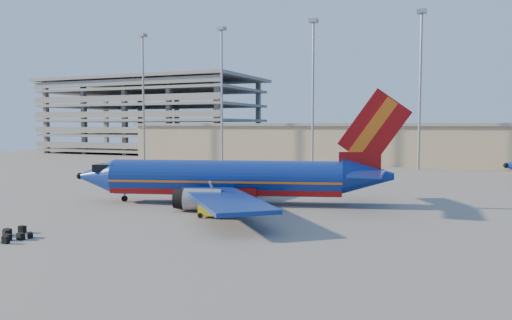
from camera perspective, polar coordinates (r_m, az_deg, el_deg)
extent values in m
plane|color=slate|center=(54.56, -2.52, -4.52)|extent=(220.00, 220.00, 0.00)
cube|color=tan|center=(107.52, 16.03, 1.67)|extent=(120.00, 15.00, 8.00)
cube|color=slate|center=(107.44, 16.07, 3.91)|extent=(122.00, 16.00, 0.60)
cube|color=slate|center=(149.61, -11.64, 1.20)|extent=(60.00, 30.00, 0.70)
cube|color=slate|center=(149.47, -11.67, 2.81)|extent=(60.00, 30.00, 0.70)
cube|color=slate|center=(149.45, -11.69, 4.42)|extent=(60.00, 30.00, 0.70)
cube|color=slate|center=(149.54, -11.71, 6.03)|extent=(60.00, 30.00, 0.70)
cube|color=slate|center=(149.76, -11.73, 7.64)|extent=(60.00, 30.00, 0.70)
cube|color=slate|center=(150.00, -11.75, 8.86)|extent=(62.00, 32.00, 0.80)
cube|color=slate|center=(160.30, -9.03, 4.81)|extent=(1.20, 1.20, 21.00)
cylinder|color=gray|center=(116.92, -12.74, 6.80)|extent=(0.44, 0.44, 28.00)
cube|color=gray|center=(118.50, -12.85, 13.72)|extent=(1.60, 1.60, 0.70)
cylinder|color=gray|center=(106.45, -3.92, 7.18)|extent=(0.44, 0.44, 28.00)
cube|color=gray|center=(108.19, -3.96, 14.76)|extent=(1.60, 1.60, 0.70)
cylinder|color=gray|center=(98.96, 6.53, 7.40)|extent=(0.44, 0.44, 28.00)
cube|color=gray|center=(100.83, 6.59, 15.54)|extent=(1.60, 1.60, 0.70)
cylinder|color=gray|center=(95.16, 18.24, 7.36)|extent=(0.44, 0.44, 28.00)
cube|color=gray|center=(97.10, 18.43, 15.82)|extent=(1.60, 1.60, 0.70)
cylinder|color=navy|center=(51.53, -3.53, -2.05)|extent=(23.73, 10.25, 3.65)
cube|color=#A10D0C|center=(51.64, -3.53, -3.08)|extent=(23.53, 9.59, 1.28)
cube|color=orange|center=(51.56, -3.53, -2.32)|extent=(23.74, 10.29, 0.22)
cone|color=navy|center=(55.69, -17.77, -1.78)|extent=(5.01, 4.68, 3.65)
cube|color=black|center=(55.09, -16.57, -0.84)|extent=(3.00, 3.13, 0.79)
cone|color=navy|center=(50.97, 12.62, -1.81)|extent=(5.96, 4.96, 3.65)
cube|color=#A10D0C|center=(50.77, 11.76, -0.31)|extent=(4.13, 1.70, 2.17)
cube|color=#A10D0C|center=(50.78, 13.37, 3.56)|extent=(7.03, 2.37, 7.87)
cube|color=orange|center=(50.76, 13.15, 3.57)|extent=(4.74, 1.77, 6.17)
cube|color=navy|center=(54.20, 11.85, -0.88)|extent=(5.62, 6.96, 0.22)
cube|color=navy|center=(47.55, 12.58, -1.57)|extent=(3.45, 6.53, 0.22)
cube|color=navy|center=(59.93, -0.66, -2.04)|extent=(6.87, 15.80, 0.35)
cube|color=navy|center=(42.91, -3.63, -4.46)|extent=(13.69, 14.82, 0.35)
cube|color=#A10D0C|center=(51.60, -2.98, -3.52)|extent=(6.77, 5.37, 0.99)
cylinder|color=gray|center=(56.93, -3.78, -3.02)|extent=(3.99, 3.00, 2.07)
cylinder|color=gray|center=(46.97, -6.06, -4.53)|extent=(3.99, 3.00, 2.07)
cylinder|color=gray|center=(54.75, -14.80, -4.05)|extent=(0.29, 0.29, 1.09)
cylinder|color=black|center=(54.78, -14.79, -4.29)|extent=(0.68, 0.42, 0.63)
cylinder|color=black|center=(54.09, -1.49, -4.15)|extent=(0.95, 0.76, 0.83)
cylinder|color=black|center=(49.07, -2.34, -5.00)|extent=(0.95, 0.76, 0.83)
cube|color=gold|center=(43.99, -5.25, -5.70)|extent=(2.00, 1.26, 0.91)
cube|color=black|center=(43.90, -5.25, -5.00)|extent=(1.00, 1.08, 0.32)
cylinder|color=black|center=(44.81, -5.85, -6.11)|extent=(0.49, 0.21, 0.47)
cylinder|color=black|center=(43.91, -6.38, -6.32)|extent=(0.49, 0.21, 0.47)
cylinder|color=black|center=(44.25, -4.12, -6.23)|extent=(0.49, 0.21, 0.47)
cylinder|color=black|center=(43.34, -4.62, -6.45)|extent=(0.49, 0.21, 0.47)
cube|color=black|center=(39.53, -26.55, -7.91)|extent=(0.64, 0.48, 0.43)
cube|color=black|center=(38.50, -26.70, -8.17)|extent=(0.47, 0.34, 0.51)
cube|color=black|center=(41.39, -26.53, -7.35)|extent=(0.66, 0.52, 0.47)
cube|color=black|center=(39.31, -25.29, -7.90)|extent=(0.62, 0.48, 0.48)
cube|color=black|center=(39.68, -24.45, -7.82)|extent=(0.72, 0.63, 0.40)
cube|color=black|center=(41.75, -25.16, -7.18)|extent=(0.49, 0.41, 0.53)
cube|color=black|center=(40.87, -26.62, -7.49)|extent=(0.66, 0.55, 0.48)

